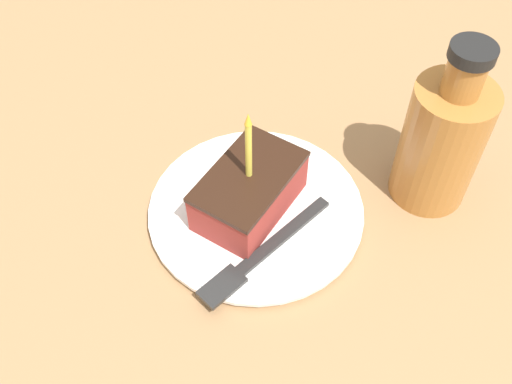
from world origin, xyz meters
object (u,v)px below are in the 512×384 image
at_px(bottle, 442,140).
at_px(fork, 259,256).
at_px(cake_slice, 249,191).
at_px(plate, 256,211).

bearing_deg(bottle, fork, 60.35).
bearing_deg(bottle, cake_slice, 42.53).
xyz_separation_m(fork, bottle, (-0.10, -0.18, 0.06)).
xyz_separation_m(plate, fork, (-0.04, 0.05, 0.01)).
relative_size(cake_slice, fork, 0.79).
relative_size(cake_slice, bottle, 0.70).
distance_m(plate, fork, 0.06).
bearing_deg(bottle, plate, 43.28).
relative_size(plate, bottle, 1.18).
bearing_deg(plate, fork, 124.92).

